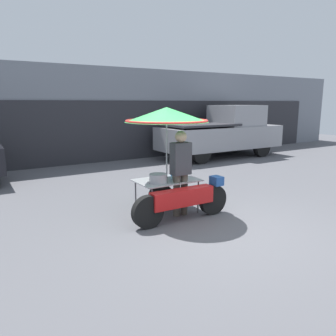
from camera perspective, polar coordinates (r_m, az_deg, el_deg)
ground_plane at (r=6.05m, az=8.67°, el=-10.36°), size 36.00×36.00×0.00m
shopfront_building at (r=13.35m, az=-15.61°, el=8.93°), size 28.00×2.06×3.54m
vendor_motorcycle_cart at (r=6.41m, az=0.23°, el=5.53°), size 2.08×1.65×2.14m
vendor_person at (r=6.41m, az=2.22°, el=-0.08°), size 0.38×0.23×1.69m
pickup_truck at (r=13.74m, az=9.57°, el=6.11°), size 5.27×1.91×2.12m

